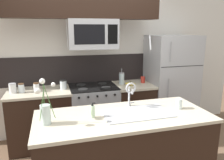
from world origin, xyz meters
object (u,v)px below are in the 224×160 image
stove_range (94,113)px  coffee_tin (143,80)px  banana_bunch (131,84)px  dish_soap_bottle (92,111)px  storage_jar_medium (21,88)px  sink_faucet (130,91)px  microwave (92,34)px  refrigerator (170,84)px  drinking_glass (179,104)px  storage_jar_short (36,87)px  storage_jar_squat (63,85)px  storage_jar_tall (13,88)px  french_press (122,78)px  flower_vase (45,111)px

stove_range → coffee_tin: size_ratio=8.45×
banana_bunch → dish_soap_bottle: 1.46m
storage_jar_medium → sink_faucet: 1.69m
microwave → refrigerator: 1.67m
banana_bunch → coffee_tin: bearing=22.7°
sink_faucet → drinking_glass: (0.53, -0.22, -0.14)m
storage_jar_short → sink_faucet: size_ratio=0.43×
storage_jar_medium → storage_jar_squat: 0.61m
microwave → storage_jar_tall: microwave is taller
storage_jar_short → coffee_tin: (1.76, 0.07, -0.01)m
banana_bunch → stove_range: bearing=174.4°
stove_range → storage_jar_short: 1.01m
storage_jar_medium → coffee_tin: bearing=1.9°
french_press → sink_faucet: sink_faucet is taller
refrigerator → dish_soap_bottle: size_ratio=10.45×
coffee_tin → flower_vase: bearing=-140.7°
stove_range → drinking_glass: drinking_glass is taller
refrigerator → storage_jar_squat: refrigerator is taller
stove_range → coffee_tin: 1.03m
refrigerator → storage_jar_short: size_ratio=12.96×
storage_jar_tall → storage_jar_medium: 0.12m
dish_soap_bottle → stove_range: bearing=78.9°
microwave → flower_vase: microwave is taller
storage_jar_short → drinking_glass: (1.66, -1.23, -0.01)m
storage_jar_tall → storage_jar_short: storage_jar_tall is taller
microwave → banana_bunch: bearing=-3.7°
stove_range → french_press: size_ratio=3.48×
stove_range → storage_jar_tall: size_ratio=6.48×
coffee_tin → storage_jar_medium: bearing=-178.1°
storage_jar_tall → storage_jar_short: (0.33, -0.01, -0.01)m
storage_jar_short → french_press: french_press is taller
storage_jar_medium → drinking_glass: bearing=-33.4°
dish_soap_bottle → drinking_glass: 1.03m
refrigerator → storage_jar_short: 2.28m
drinking_glass → flower_vase: bearing=-179.1°
refrigerator → coffee_tin: refrigerator is taller
refrigerator → flower_vase: refrigerator is taller
storage_jar_short → sink_faucet: bearing=-42.0°
french_press → dish_soap_bottle: bearing=-120.0°
storage_jar_tall → banana_bunch: (1.83, -0.05, -0.05)m
storage_jar_tall → coffee_tin: bearing=1.7°
storage_jar_medium → flower_vase: bearing=-73.9°
banana_bunch → drinking_glass: (0.16, -1.19, 0.04)m
storage_jar_short → stove_range: bearing=1.1°
stove_range → storage_jar_short: storage_jar_short is taller
microwave → drinking_glass: microwave is taller
storage_jar_tall → banana_bunch: 1.83m
storage_jar_tall → sink_faucet: sink_faucet is taller
banana_bunch → dish_soap_bottle: (-0.87, -1.17, 0.05)m
storage_jar_tall → dish_soap_bottle: size_ratio=0.87×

